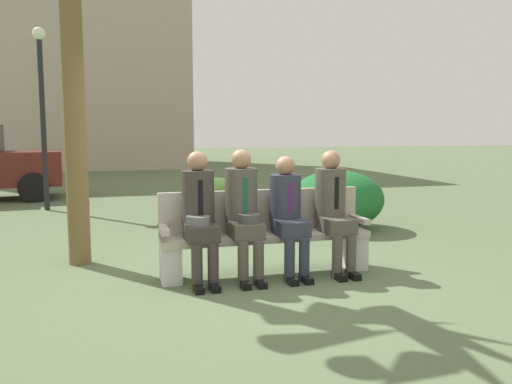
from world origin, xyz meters
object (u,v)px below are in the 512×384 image
(seated_man_leftmost, at_px, (199,210))
(seated_man_rightmost, at_px, (333,204))
(street_lamp, at_px, (42,99))
(park_bench, at_px, (265,233))
(seated_man_centerleft, at_px, (244,208))
(shrub_near_bench, at_px, (215,199))
(shrub_mid_lawn, at_px, (337,199))
(building_backdrop, at_px, (55,36))
(seated_man_centerright, at_px, (288,209))

(seated_man_leftmost, xyz_separation_m, seated_man_rightmost, (1.49, 0.00, -0.00))
(seated_man_rightmost, distance_m, street_lamp, 6.75)
(park_bench, distance_m, seated_man_centerleft, 0.43)
(seated_man_rightmost, relative_size, shrub_near_bench, 1.12)
(seated_man_centerleft, distance_m, street_lamp, 6.27)
(seated_man_centerleft, bearing_deg, seated_man_leftmost, -179.85)
(seated_man_leftmost, height_order, seated_man_rightmost, seated_man_leftmost)
(shrub_mid_lawn, distance_m, building_backdrop, 18.29)
(seated_man_leftmost, relative_size, building_backdrop, 0.12)
(seated_man_centerleft, bearing_deg, park_bench, 25.72)
(seated_man_centerright, xyz_separation_m, shrub_near_bench, (-0.09, 3.53, -0.34))
(park_bench, xyz_separation_m, seated_man_centerright, (0.22, -0.13, 0.28))
(seated_man_centerleft, height_order, seated_man_rightmost, seated_man_centerleft)
(seated_man_rightmost, bearing_deg, street_lamp, 122.46)
(street_lamp, height_order, building_backdrop, building_backdrop)
(shrub_near_bench, xyz_separation_m, street_lamp, (-2.93, 2.04, 1.77))
(shrub_mid_lawn, height_order, street_lamp, street_lamp)
(park_bench, bearing_deg, building_backdrop, 100.96)
(shrub_mid_lawn, bearing_deg, building_backdrop, 108.20)
(street_lamp, bearing_deg, seated_man_leftmost, -69.75)
(street_lamp, bearing_deg, seated_man_centerright, -61.62)
(park_bench, relative_size, seated_man_leftmost, 1.69)
(park_bench, relative_size, seated_man_rightmost, 1.70)
(street_lamp, bearing_deg, seated_man_rightmost, -57.54)
(street_lamp, bearing_deg, park_bench, -62.84)
(seated_man_centerleft, height_order, street_lamp, street_lamp)
(seated_man_centerleft, relative_size, building_backdrop, 0.12)
(shrub_near_bench, relative_size, building_backdrop, 0.11)
(seated_man_rightmost, distance_m, shrub_near_bench, 3.60)
(seated_man_centerright, distance_m, shrub_near_bench, 3.55)
(park_bench, xyz_separation_m, shrub_near_bench, (0.13, 3.40, -0.06))
(street_lamp, bearing_deg, shrub_near_bench, -34.93)
(park_bench, xyz_separation_m, building_backdrop, (-3.65, 18.82, 5.10))
(seated_man_centerleft, distance_m, building_backdrop, 19.84)
(seated_man_leftmost, bearing_deg, seated_man_centerleft, 0.15)
(park_bench, bearing_deg, shrub_mid_lawn, 49.08)
(park_bench, relative_size, seated_man_centerright, 1.78)
(park_bench, distance_m, shrub_mid_lawn, 2.81)
(seated_man_leftmost, height_order, shrub_near_bench, seated_man_leftmost)
(seated_man_centerright, distance_m, street_lamp, 6.49)
(seated_man_leftmost, xyz_separation_m, street_lamp, (-2.06, 5.57, 1.40))
(seated_man_centerleft, distance_m, seated_man_rightmost, 1.02)
(seated_man_centerleft, height_order, shrub_mid_lawn, seated_man_centerleft)
(seated_man_leftmost, distance_m, building_backdrop, 19.76)
(seated_man_leftmost, relative_size, street_lamp, 0.38)
(seated_man_leftmost, height_order, shrub_mid_lawn, seated_man_leftmost)
(seated_man_leftmost, xyz_separation_m, shrub_mid_lawn, (2.58, 2.26, -0.28))
(shrub_near_bench, xyz_separation_m, shrub_mid_lawn, (1.71, -1.27, 0.09))
(shrub_mid_lawn, relative_size, building_backdrop, 0.13)
(seated_man_leftmost, height_order, seated_man_centerleft, seated_man_centerleft)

